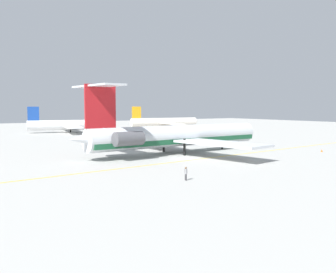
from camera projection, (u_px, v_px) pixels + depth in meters
name	position (u px, v px, depth m)	size (l,w,h in m)	color
ground	(191.00, 159.00, 67.83)	(340.35, 340.35, 0.00)	#ADADA8
main_jetliner	(174.00, 136.00, 75.20)	(45.69, 40.56, 13.31)	silver
airliner_mid_left	(73.00, 125.00, 136.79)	(31.24, 31.13, 9.39)	white
airliner_mid_right	(166.00, 122.00, 162.06)	(31.37, 31.19, 9.39)	silver
ground_crew_near_nose	(186.00, 172.00, 48.05)	(0.31, 0.37, 1.76)	black
ground_crew_near_tail	(167.00, 137.00, 103.99)	(0.28, 0.39, 1.72)	black
safety_cone_nose	(322.00, 151.00, 78.28)	(0.40, 0.40, 0.55)	#EA590F
taxiway_centreline	(207.00, 158.00, 68.85)	(108.22, 0.36, 0.01)	gold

